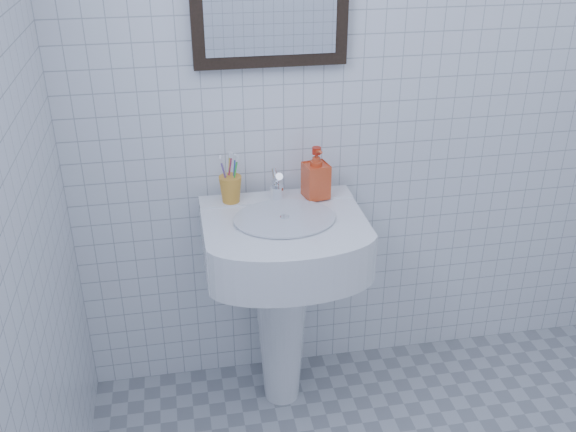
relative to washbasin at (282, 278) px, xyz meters
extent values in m
cube|color=white|center=(0.39, 0.22, 0.70)|extent=(2.20, 0.02, 2.50)
cone|color=white|center=(0.00, 0.02, -0.22)|extent=(0.21, 0.21, 0.66)
cube|color=white|center=(0.00, -0.02, 0.18)|extent=(0.53, 0.38, 0.16)
cube|color=white|center=(0.00, 0.12, 0.25)|extent=(0.53, 0.09, 0.03)
cylinder|color=silver|center=(0.00, -0.05, 0.26)|extent=(0.33, 0.33, 0.01)
cylinder|color=white|center=(0.00, 0.10, 0.28)|extent=(0.05, 0.05, 0.05)
cylinder|color=white|center=(0.00, 0.08, 0.34)|extent=(0.02, 0.09, 0.07)
cylinder|color=white|center=(0.00, 0.12, 0.32)|extent=(0.03, 0.05, 0.09)
imported|color=red|center=(0.14, 0.09, 0.35)|extent=(0.09, 0.10, 0.18)
camera|label=1|loc=(-0.32, -1.86, 1.21)|focal=40.00mm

